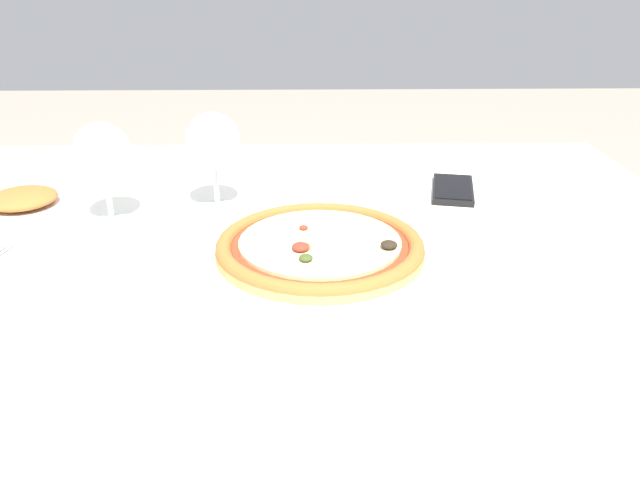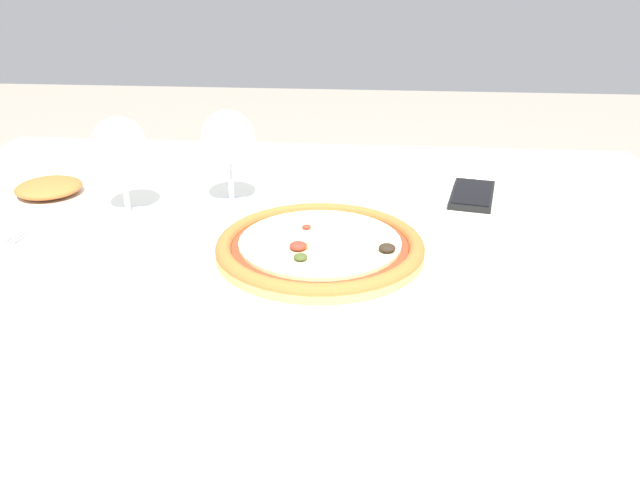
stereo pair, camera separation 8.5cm
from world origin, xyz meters
name	(u,v)px [view 2 (the right image)]	position (x,y,z in m)	size (l,w,h in m)	color
dining_table	(276,292)	(0.00, 0.00, 0.65)	(1.36, 1.08, 0.73)	brown
pizza_plate	(320,249)	(0.07, -0.04, 0.75)	(0.31, 0.31, 0.04)	white
wine_glass_far_left	(228,139)	(-0.10, 0.15, 0.85)	(0.09, 0.09, 0.16)	silver
wine_glass_far_right	(120,147)	(-0.25, 0.09, 0.85)	(0.08, 0.08, 0.16)	silver
cell_phone	(472,195)	(0.31, 0.22, 0.74)	(0.10, 0.16, 0.01)	black
side_plate	(50,193)	(-0.41, 0.15, 0.74)	(0.19, 0.19, 0.04)	white
napkin_folded	(631,305)	(0.45, -0.14, 0.74)	(0.17, 0.14, 0.01)	silver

